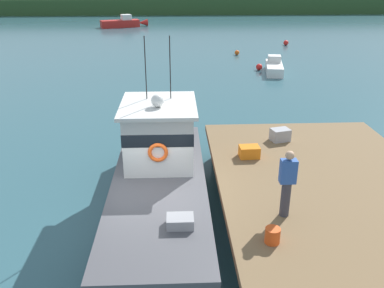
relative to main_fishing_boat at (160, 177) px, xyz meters
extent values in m
plane|color=#2D5660|center=(-0.20, -0.81, -1.01)|extent=(200.00, 200.00, 0.00)
cylinder|color=#4C3D2D|center=(2.00, 3.29, -0.51)|extent=(0.36, 0.36, 1.00)
cylinder|color=#4C3D2D|center=(7.20, 3.29, -0.51)|extent=(0.36, 0.36, 1.00)
cube|color=brown|center=(4.60, -0.81, 0.09)|extent=(6.00, 9.00, 0.20)
cube|color=#4C4C51|center=(0.00, -0.57, -0.46)|extent=(2.55, 8.02, 1.10)
cone|color=#4C4C51|center=(0.03, 4.33, -0.46)|extent=(1.11, 1.81, 1.10)
cube|color=#A31919|center=(0.00, -0.57, -0.01)|extent=(2.57, 7.86, 0.12)
cube|color=#4C4C51|center=(0.00, -0.57, 0.15)|extent=(2.59, 8.02, 0.12)
cube|color=silver|center=(0.00, 0.63, 0.99)|extent=(1.91, 2.21, 1.80)
cube|color=black|center=(0.00, 0.63, 1.31)|extent=(1.93, 2.23, 0.36)
cube|color=silver|center=(0.00, 0.63, 1.94)|extent=(2.16, 2.51, 0.10)
sphere|color=white|center=(0.00, 0.33, 2.17)|extent=(0.36, 0.36, 0.36)
cylinder|color=black|center=(-0.34, 1.14, 2.89)|extent=(0.03, 0.03, 1.80)
cylinder|color=black|center=(0.36, 1.13, 2.89)|extent=(0.03, 0.03, 1.80)
cube|color=#939399|center=(0.53, -2.77, 0.27)|extent=(0.60, 0.44, 0.36)
torus|color=orange|center=(-0.42, -3.36, 0.15)|extent=(0.56, 0.56, 0.12)
torus|color=#EA5119|center=(0.00, -0.51, 0.99)|extent=(0.54, 0.10, 0.54)
cube|color=orange|center=(2.71, 0.81, 0.37)|extent=(0.62, 0.46, 0.35)
cube|color=#9E9EA3|center=(3.98, 2.08, 0.40)|extent=(0.69, 0.58, 0.40)
cylinder|color=#E04C19|center=(2.44, -3.42, 0.36)|extent=(0.32, 0.32, 0.34)
cylinder|color=#383842|center=(2.95, -2.41, 0.62)|extent=(0.22, 0.22, 0.86)
cube|color=#2D56A8|center=(2.95, -2.41, 1.33)|extent=(0.36, 0.22, 0.56)
sphere|color=tan|center=(2.95, -2.41, 1.72)|extent=(0.20, 0.20, 0.20)
cube|color=red|center=(-6.07, 42.59, -0.58)|extent=(4.96, 2.97, 0.86)
cone|color=red|center=(-3.28, 43.56, -0.58)|extent=(1.40, 1.20, 0.86)
cube|color=silver|center=(-5.29, 42.86, 0.17)|extent=(1.51, 1.52, 0.64)
cube|color=white|center=(7.41, 16.97, -0.70)|extent=(1.68, 3.52, 0.62)
cone|color=white|center=(7.80, 19.05, -0.70)|extent=(0.76, 0.94, 0.62)
cube|color=silver|center=(7.52, 17.55, -0.16)|extent=(1.00, 0.99, 0.46)
sphere|color=#EA5B19|center=(5.83, 23.53, -0.81)|extent=(0.40, 0.40, 0.40)
sphere|color=red|center=(6.54, 17.82, -0.78)|extent=(0.45, 0.45, 0.45)
sphere|color=red|center=(11.19, 28.10, -0.77)|extent=(0.47, 0.47, 0.47)
cube|color=#284723|center=(-0.20, 61.19, 0.19)|extent=(120.00, 8.00, 2.40)
camera|label=1|loc=(0.43, -10.30, 5.41)|focal=37.79mm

